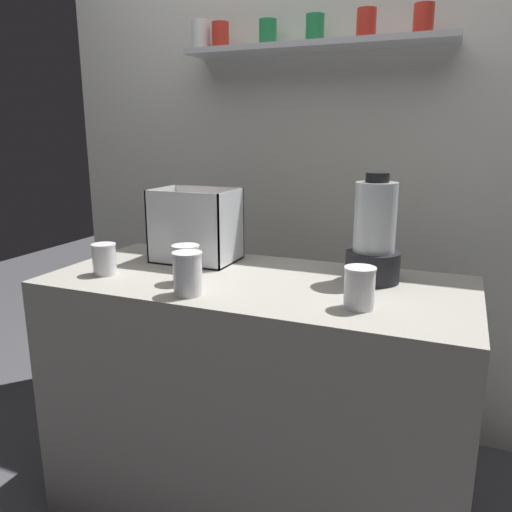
% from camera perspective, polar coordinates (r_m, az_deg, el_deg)
% --- Properties ---
extents(ground_plane, '(8.00, 8.00, 0.00)m').
position_cam_1_polar(ground_plane, '(2.11, 0.00, -26.75)').
color(ground_plane, '#4C4C51').
extents(counter, '(1.40, 0.64, 0.90)m').
position_cam_1_polar(counter, '(1.85, 0.00, -16.12)').
color(counter, '#9E998E').
rests_on(counter, ground_plane).
extents(back_wall_unit, '(2.60, 0.24, 2.50)m').
position_cam_1_polar(back_wall_unit, '(2.34, 7.23, 11.08)').
color(back_wall_unit, silver).
rests_on(back_wall_unit, ground_plane).
extents(carrot_display_bin, '(0.30, 0.22, 0.27)m').
position_cam_1_polar(carrot_display_bin, '(1.92, -6.81, 1.97)').
color(carrot_display_bin, white).
rests_on(carrot_display_bin, counter).
extents(blender_pitcher, '(0.18, 0.18, 0.35)m').
position_cam_1_polar(blender_pitcher, '(1.66, 13.23, 1.98)').
color(blender_pitcher, black).
rests_on(blender_pitcher, counter).
extents(juice_cup_pomegranate_far_left, '(0.08, 0.08, 0.11)m').
position_cam_1_polar(juice_cup_pomegranate_far_left, '(1.80, -16.80, -0.54)').
color(juice_cup_pomegranate_far_left, white).
rests_on(juice_cup_pomegranate_far_left, counter).
extents(juice_cup_orange_left, '(0.09, 0.09, 0.12)m').
position_cam_1_polar(juice_cup_orange_left, '(1.64, -7.93, -1.19)').
color(juice_cup_orange_left, white).
rests_on(juice_cup_orange_left, counter).
extents(juice_cup_beet_middle, '(0.09, 0.09, 0.13)m').
position_cam_1_polar(juice_cup_beet_middle, '(1.52, -7.75, -2.24)').
color(juice_cup_beet_middle, white).
rests_on(juice_cup_beet_middle, counter).
extents(juice_cup_carrot_right, '(0.09, 0.09, 0.12)m').
position_cam_1_polar(juice_cup_carrot_right, '(1.42, 11.63, -3.74)').
color(juice_cup_carrot_right, white).
rests_on(juice_cup_carrot_right, counter).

